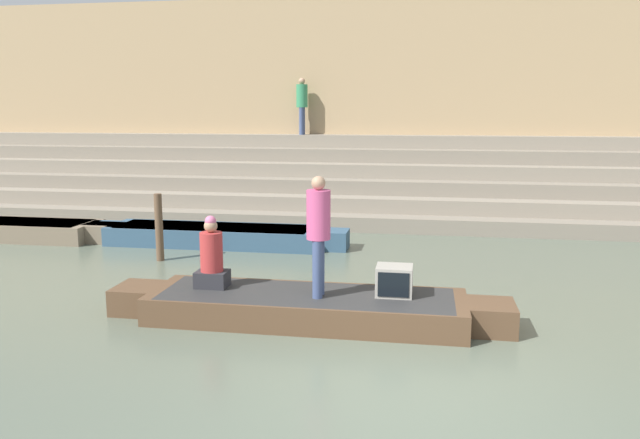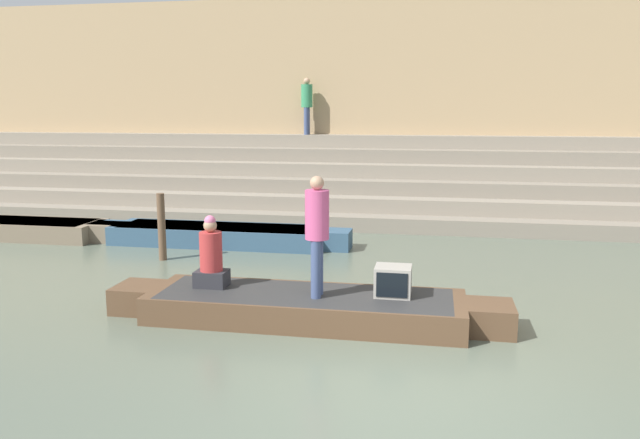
{
  "view_description": "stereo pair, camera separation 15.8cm",
  "coord_description": "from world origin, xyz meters",
  "px_view_note": "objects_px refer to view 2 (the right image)",
  "views": [
    {
      "loc": [
        0.15,
        -6.37,
        3.08
      ],
      "look_at": [
        -1.52,
        3.48,
        1.3
      ],
      "focal_mm": 35.0,
      "sensor_mm": 36.0,
      "label": 1
    },
    {
      "loc": [
        0.31,
        -6.35,
        3.08
      ],
      "look_at": [
        -1.52,
        3.48,
        1.3
      ],
      "focal_mm": 35.0,
      "sensor_mm": 36.0,
      "label": 2
    }
  ],
  "objects_px": {
    "person_on_steps": "(307,102)",
    "moored_boat_shore": "(217,234)",
    "tv_set": "(393,281)",
    "mooring_post": "(162,227)",
    "person_standing": "(317,228)",
    "rowboat_main": "(305,306)",
    "person_rowing": "(211,258)",
    "moored_boat_distant": "(2,227)"
  },
  "relations": [
    {
      "from": "person_standing",
      "to": "tv_set",
      "type": "height_order",
      "value": "person_standing"
    },
    {
      "from": "moored_boat_distant",
      "to": "rowboat_main",
      "type": "bearing_deg",
      "value": -30.7
    },
    {
      "from": "person_standing",
      "to": "moored_boat_distant",
      "type": "xyz_separation_m",
      "value": [
        -8.75,
        4.71,
        -1.19
      ]
    },
    {
      "from": "rowboat_main",
      "to": "moored_boat_distant",
      "type": "height_order",
      "value": "moored_boat_distant"
    },
    {
      "from": "moored_boat_shore",
      "to": "person_on_steps",
      "type": "relative_size",
      "value": 3.63
    },
    {
      "from": "moored_boat_shore",
      "to": "person_standing",
      "type": "bearing_deg",
      "value": -52.08
    },
    {
      "from": "person_on_steps",
      "to": "moored_boat_shore",
      "type": "bearing_deg",
      "value": 44.27
    },
    {
      "from": "rowboat_main",
      "to": "moored_boat_distant",
      "type": "bearing_deg",
      "value": 151.24
    },
    {
      "from": "mooring_post",
      "to": "person_on_steps",
      "type": "xyz_separation_m",
      "value": [
        1.55,
        7.27,
        2.59
      ]
    },
    {
      "from": "mooring_post",
      "to": "moored_boat_distant",
      "type": "bearing_deg",
      "value": 162.73
    },
    {
      "from": "mooring_post",
      "to": "person_standing",
      "type": "bearing_deg",
      "value": -39.6
    },
    {
      "from": "person_rowing",
      "to": "person_on_steps",
      "type": "distance_m",
      "value": 10.56
    },
    {
      "from": "tv_set",
      "to": "moored_boat_distant",
      "type": "relative_size",
      "value": 0.08
    },
    {
      "from": "rowboat_main",
      "to": "person_on_steps",
      "type": "height_order",
      "value": "person_on_steps"
    },
    {
      "from": "rowboat_main",
      "to": "person_rowing",
      "type": "distance_m",
      "value": 1.62
    },
    {
      "from": "person_rowing",
      "to": "person_on_steps",
      "type": "relative_size",
      "value": 0.64
    },
    {
      "from": "person_standing",
      "to": "person_on_steps",
      "type": "height_order",
      "value": "person_on_steps"
    },
    {
      "from": "person_rowing",
      "to": "tv_set",
      "type": "xyz_separation_m",
      "value": [
        2.76,
        0.03,
        -0.23
      ]
    },
    {
      "from": "moored_boat_distant",
      "to": "person_on_steps",
      "type": "distance_m",
      "value": 9.16
    },
    {
      "from": "moored_boat_distant",
      "to": "mooring_post",
      "type": "height_order",
      "value": "mooring_post"
    },
    {
      "from": "tv_set",
      "to": "moored_boat_shore",
      "type": "height_order",
      "value": "tv_set"
    },
    {
      "from": "moored_boat_distant",
      "to": "tv_set",
      "type": "bearing_deg",
      "value": -26.74
    },
    {
      "from": "person_standing",
      "to": "tv_set",
      "type": "distance_m",
      "value": 1.36
    },
    {
      "from": "person_rowing",
      "to": "moored_boat_distant",
      "type": "xyz_separation_m",
      "value": [
        -7.07,
        4.51,
        -0.62
      ]
    },
    {
      "from": "rowboat_main",
      "to": "person_rowing",
      "type": "xyz_separation_m",
      "value": [
        -1.48,
        0.13,
        0.63
      ]
    },
    {
      "from": "mooring_post",
      "to": "moored_boat_shore",
      "type": "bearing_deg",
      "value": 70.89
    },
    {
      "from": "person_standing",
      "to": "moored_boat_shore",
      "type": "relative_size",
      "value": 0.28
    },
    {
      "from": "tv_set",
      "to": "moored_boat_shore",
      "type": "distance_m",
      "value": 6.37
    },
    {
      "from": "tv_set",
      "to": "mooring_post",
      "type": "distance_m",
      "value": 5.76
    },
    {
      "from": "moored_boat_distant",
      "to": "person_on_steps",
      "type": "height_order",
      "value": "person_on_steps"
    },
    {
      "from": "person_rowing",
      "to": "tv_set",
      "type": "relative_size",
      "value": 2.1
    },
    {
      "from": "tv_set",
      "to": "moored_boat_distant",
      "type": "bearing_deg",
      "value": 159.25
    },
    {
      "from": "person_on_steps",
      "to": "mooring_post",
      "type": "bearing_deg",
      "value": 42.09
    },
    {
      "from": "rowboat_main",
      "to": "moored_boat_shore",
      "type": "xyz_separation_m",
      "value": [
        -3.09,
        4.78,
        0.01
      ]
    },
    {
      "from": "person_standing",
      "to": "moored_boat_shore",
      "type": "height_order",
      "value": "person_standing"
    },
    {
      "from": "rowboat_main",
      "to": "person_standing",
      "type": "height_order",
      "value": "person_standing"
    },
    {
      "from": "person_rowing",
      "to": "tv_set",
      "type": "height_order",
      "value": "person_rowing"
    },
    {
      "from": "person_standing",
      "to": "tv_set",
      "type": "xyz_separation_m",
      "value": [
        1.08,
        0.23,
        -0.79
      ]
    },
    {
      "from": "mooring_post",
      "to": "rowboat_main",
      "type": "bearing_deg",
      "value": -40.41
    },
    {
      "from": "person_standing",
      "to": "person_on_steps",
      "type": "bearing_deg",
      "value": 93.09
    },
    {
      "from": "moored_boat_shore",
      "to": "rowboat_main",
      "type": "bearing_deg",
      "value": -53.29
    },
    {
      "from": "person_standing",
      "to": "mooring_post",
      "type": "distance_m",
      "value": 5.06
    }
  ]
}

